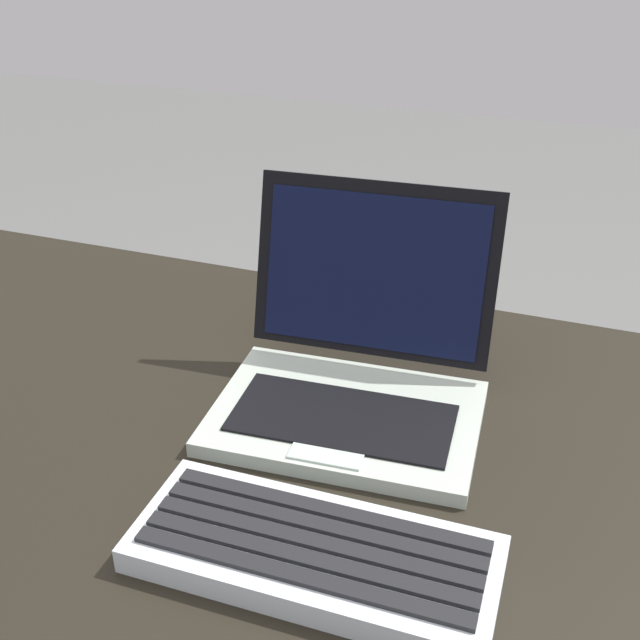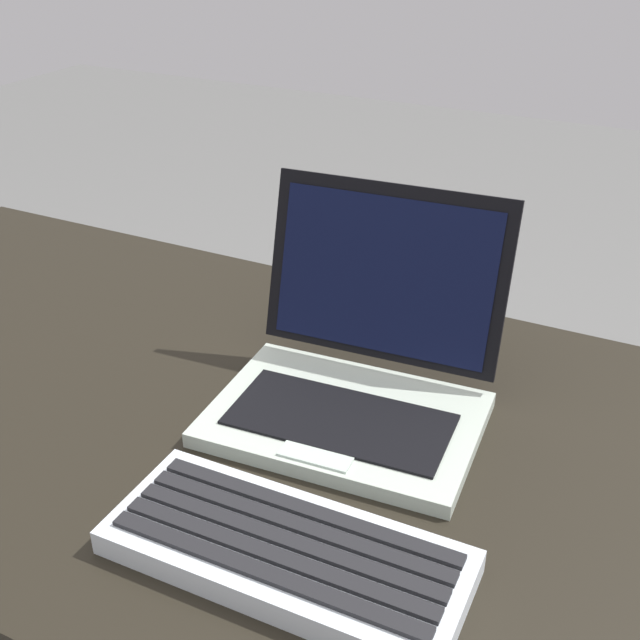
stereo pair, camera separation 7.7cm
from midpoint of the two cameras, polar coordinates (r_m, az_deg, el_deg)
The scene contains 3 objects.
desk at distance 0.87m, azimuth 4.75°, elevation -13.43°, with size 1.62×0.65×0.70m.
laptop_front at distance 0.83m, azimuth 5.39°, elevation -3.73°, with size 0.28×0.26×0.22m.
external_keyboard at distance 0.68m, azimuth 0.94°, elevation -16.33°, with size 0.30×0.13×0.03m.
Camera 2 is at (0.26, -0.58, 1.20)m, focal length 44.72 mm.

